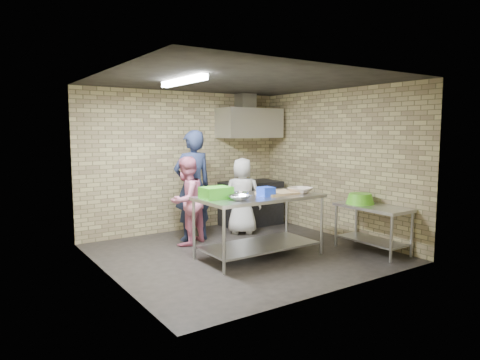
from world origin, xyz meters
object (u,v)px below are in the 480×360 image
bottle_red (246,127)px  bottle_green (262,127)px  woman_white (242,196)px  prep_table (259,226)px  woman_pink (186,201)px  side_counter (372,229)px  man_navy (193,186)px  blue_tub (266,192)px  stove (251,203)px  green_basin (360,199)px  green_crate (216,193)px

bottle_red → bottle_green: 0.40m
woman_white → bottle_red: bearing=-89.2°
prep_table → woman_pink: bearing=114.9°
side_counter → prep_table: bearing=155.0°
side_counter → man_navy: bearing=132.3°
blue_tub → man_navy: (-0.42, 1.58, -0.05)m
side_counter → blue_tub: (-1.64, 0.69, 0.65)m
blue_tub → bottle_red: bottle_red is taller
stove → green_basin: 2.57m
side_counter → woman_white: woman_white is taller
woman_white → green_crate: bearing=83.4°
prep_table → blue_tub: 0.56m
green_crate → bottle_red: (1.99, 2.08, 0.99)m
side_counter → woman_pink: (-2.28, 2.07, 0.38)m
bottle_red → woman_white: bottle_red is taller
blue_tub → man_navy: bearing=105.0°
blue_tub → prep_table: bearing=116.6°
green_basin → woman_pink: woman_pink is taller
prep_table → green_crate: size_ratio=4.50×
bottle_red → woman_pink: bottle_red is taller
prep_table → woman_white: (0.65, 1.41, 0.24)m
prep_table → woman_pink: size_ratio=1.27×
woman_pink → stove: bearing=173.2°
man_navy → woman_pink: bearing=40.7°
bottle_green → woman_white: (-1.04, -0.80, -1.29)m
blue_tub → green_basin: (1.62, -0.44, -0.19)m
stove → bottle_green: bottle_green is taller
bottle_red → blue_tub: bearing=-118.2°
side_counter → green_basin: green_basin is taller
woman_pink → bottle_green: bearing=174.8°
stove → woman_pink: (-1.83, -0.68, 0.31)m
side_counter → blue_tub: blue_tub is taller
green_basin → woman_pink: size_ratio=0.30×
blue_tub → green_basin: bearing=-15.1°
stove → man_navy: size_ratio=0.61×
prep_table → blue_tub: bearing=-63.4°
prep_table → man_navy: bearing=104.1°
side_counter → bottle_green: 3.41m
bottle_red → prep_table: bearing=-120.3°
bottle_red → side_counter: bearing=-82.4°
blue_tub → woman_pink: (-0.65, 1.39, -0.27)m
blue_tub → bottle_green: bottle_green is taller
side_counter → green_crate: bearing=159.2°
stove → bottle_red: bottle_red is taller
blue_tub → woman_white: size_ratio=0.15×
man_navy → green_basin: bearing=135.7°
prep_table → woman_pink: woman_pink is taller
woman_pink → woman_white: (1.24, 0.12, -0.03)m
prep_table → green_basin: (1.67, -0.54, 0.36)m
side_counter → blue_tub: 1.89m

